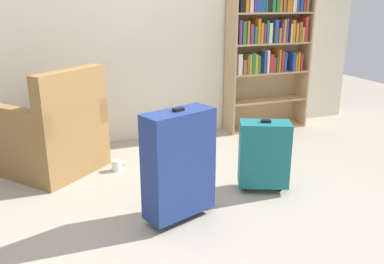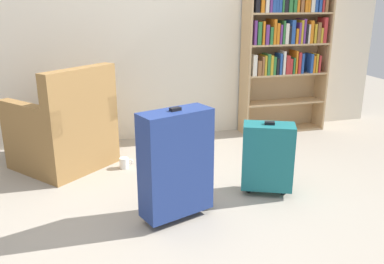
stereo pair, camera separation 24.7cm
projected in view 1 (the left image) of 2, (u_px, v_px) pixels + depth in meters
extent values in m
plane|color=#9E9384|center=(175.00, 221.00, 2.76)|extent=(9.97, 9.97, 0.00)
cube|color=beige|center=(112.00, 13.00, 3.98)|extent=(5.70, 0.10, 2.60)
cube|color=tan|center=(231.00, 46.00, 4.32)|extent=(0.02, 0.26, 1.91)
cube|color=tan|center=(305.00, 43.00, 4.64)|extent=(0.02, 0.26, 1.91)
cube|color=tan|center=(264.00, 43.00, 4.58)|extent=(0.95, 0.02, 1.91)
cube|color=tan|center=(265.00, 127.00, 4.77)|extent=(0.91, 0.24, 0.02)
cube|color=tan|center=(266.00, 100.00, 4.67)|extent=(0.91, 0.24, 0.02)
cube|color=tan|center=(268.00, 72.00, 4.57)|extent=(0.91, 0.24, 0.02)
cube|color=tan|center=(269.00, 43.00, 4.48)|extent=(0.91, 0.24, 0.02)
cube|color=tan|center=(271.00, 13.00, 4.38)|extent=(0.91, 0.24, 0.02)
cube|color=silver|center=(237.00, 64.00, 4.38)|extent=(0.04, 0.19, 0.22)
cube|color=brown|center=(241.00, 66.00, 4.42)|extent=(0.04, 0.21, 0.16)
cube|color=brown|center=(245.00, 64.00, 4.41)|extent=(0.02, 0.19, 0.20)
cube|color=gold|center=(247.00, 64.00, 4.42)|extent=(0.02, 0.18, 0.21)
cube|color=#2D7238|center=(251.00, 63.00, 4.42)|extent=(0.03, 0.16, 0.22)
cube|color=gold|center=(253.00, 63.00, 4.44)|extent=(0.03, 0.19, 0.21)
cube|color=#2D7238|center=(256.00, 64.00, 4.44)|extent=(0.03, 0.15, 0.19)
cube|color=black|center=(258.00, 64.00, 4.48)|extent=(0.03, 0.20, 0.17)
cube|color=#264C99|center=(262.00, 62.00, 4.46)|extent=(0.02, 0.15, 0.22)
cube|color=silver|center=(265.00, 61.00, 4.48)|extent=(0.03, 0.16, 0.24)
cube|color=#B22D2D|center=(267.00, 63.00, 4.52)|extent=(0.04, 0.21, 0.20)
cube|color=#B22D2D|center=(271.00, 64.00, 4.53)|extent=(0.03, 0.19, 0.16)
cube|color=#2D7238|center=(274.00, 64.00, 4.53)|extent=(0.02, 0.16, 0.17)
cube|color=orange|center=(276.00, 60.00, 4.53)|extent=(0.02, 0.17, 0.24)
cube|color=#B22D2D|center=(278.00, 61.00, 4.56)|extent=(0.03, 0.20, 0.23)
cube|color=#264C99|center=(281.00, 61.00, 4.58)|extent=(0.03, 0.21, 0.21)
cube|color=#264C99|center=(291.00, 61.00, 4.59)|extent=(0.03, 0.15, 0.21)
cube|color=orange|center=(293.00, 62.00, 4.61)|extent=(0.02, 0.17, 0.18)
cube|color=gold|center=(295.00, 61.00, 4.61)|extent=(0.02, 0.15, 0.20)
cube|color=#B22D2D|center=(298.00, 62.00, 4.63)|extent=(0.02, 0.15, 0.19)
cube|color=#66337F|center=(237.00, 32.00, 4.27)|extent=(0.03, 0.19, 0.24)
cube|color=#2D7238|center=(241.00, 33.00, 4.29)|extent=(0.04, 0.18, 0.23)
cube|color=orange|center=(245.00, 32.00, 4.29)|extent=(0.02, 0.15, 0.24)
cube|color=#66337F|center=(249.00, 34.00, 4.31)|extent=(0.04, 0.15, 0.20)
cube|color=#2D7238|center=(251.00, 35.00, 4.35)|extent=(0.03, 0.21, 0.18)
cube|color=orange|center=(255.00, 31.00, 4.35)|extent=(0.03, 0.21, 0.25)
cube|color=orange|center=(258.00, 33.00, 4.36)|extent=(0.03, 0.19, 0.21)
cube|color=#66337F|center=(261.00, 33.00, 4.38)|extent=(0.02, 0.19, 0.20)
cube|color=#2D7238|center=(264.00, 32.00, 4.37)|extent=(0.02, 0.16, 0.24)
cube|color=silver|center=(267.00, 33.00, 4.39)|extent=(0.04, 0.18, 0.21)
cube|color=black|center=(270.00, 34.00, 4.40)|extent=(0.02, 0.16, 0.18)
cube|color=#264C99|center=(272.00, 31.00, 4.41)|extent=(0.04, 0.18, 0.24)
cube|color=orange|center=(277.00, 35.00, 4.43)|extent=(0.03, 0.15, 0.16)
cube|color=#66337F|center=(278.00, 32.00, 4.46)|extent=(0.02, 0.22, 0.21)
cube|color=gold|center=(280.00, 31.00, 4.45)|extent=(0.02, 0.19, 0.24)
cube|color=#66337F|center=(283.00, 30.00, 4.46)|extent=(0.02, 0.19, 0.25)
cube|color=black|center=(285.00, 33.00, 4.47)|extent=(0.02, 0.17, 0.20)
cube|color=silver|center=(288.00, 33.00, 4.48)|extent=(0.02, 0.16, 0.20)
cube|color=orange|center=(291.00, 31.00, 4.47)|extent=(0.04, 0.14, 0.23)
cube|color=gold|center=(292.00, 32.00, 4.52)|extent=(0.03, 0.20, 0.20)
cube|color=brown|center=(296.00, 32.00, 4.53)|extent=(0.04, 0.19, 0.21)
cube|color=gold|center=(298.00, 34.00, 4.56)|extent=(0.03, 0.21, 0.16)
cube|color=#B22D2D|center=(303.00, 29.00, 4.53)|extent=(0.04, 0.15, 0.26)
cube|color=black|center=(238.00, 3.00, 4.19)|extent=(0.04, 0.20, 0.18)
cube|color=orange|center=(243.00, 3.00, 4.20)|extent=(0.04, 0.19, 0.19)
cube|color=silver|center=(248.00, 3.00, 4.22)|extent=(0.04, 0.18, 0.17)
cube|color=#66337F|center=(252.00, 2.00, 4.23)|extent=(0.02, 0.18, 0.20)
cube|color=#264C99|center=(254.00, 1.00, 4.24)|extent=(0.04, 0.19, 0.22)
cube|color=#264C99|center=(258.00, 1.00, 4.25)|extent=(0.02, 0.17, 0.22)
cube|color=#264C99|center=(261.00, 2.00, 4.25)|extent=(0.03, 0.14, 0.21)
cube|color=#2D7238|center=(262.00, 0.00, 4.29)|extent=(0.02, 0.22, 0.25)
cube|color=black|center=(266.00, 1.00, 4.29)|extent=(0.04, 0.19, 0.21)
cube|color=#2D7238|center=(269.00, 1.00, 4.31)|extent=(0.04, 0.21, 0.22)
cube|color=#2D7238|center=(274.00, 0.00, 4.32)|extent=(0.03, 0.19, 0.23)
cube|color=brown|center=(281.00, 0.00, 4.34)|extent=(0.04, 0.17, 0.24)
cube|color=orange|center=(285.00, 0.00, 4.35)|extent=(0.03, 0.17, 0.25)
cube|color=orange|center=(288.00, 3.00, 4.36)|extent=(0.02, 0.15, 0.19)
cube|color=silver|center=(291.00, 1.00, 4.39)|extent=(0.04, 0.18, 0.22)
cube|color=#264C99|center=(293.00, 2.00, 4.41)|extent=(0.03, 0.19, 0.20)
cube|color=#B22D2D|center=(301.00, 2.00, 4.43)|extent=(0.02, 0.16, 0.20)
cube|color=brown|center=(304.00, 1.00, 4.43)|extent=(0.03, 0.15, 0.22)
cube|color=olive|center=(52.00, 148.00, 3.54)|extent=(0.99, 0.99, 0.40)
cube|color=tan|center=(49.00, 121.00, 3.47)|extent=(0.75, 0.77, 0.08)
cube|color=olive|center=(71.00, 101.00, 3.27)|extent=(0.62, 0.54, 0.50)
cube|color=olive|center=(74.00, 106.00, 3.70)|extent=(0.52, 0.60, 0.22)
cube|color=olive|center=(18.00, 122.00, 3.20)|extent=(0.52, 0.60, 0.22)
cylinder|color=white|center=(116.00, 165.00, 3.56)|extent=(0.08, 0.08, 0.10)
torus|color=white|center=(122.00, 164.00, 3.58)|extent=(0.06, 0.01, 0.06)
cube|color=navy|center=(179.00, 163.00, 2.67)|extent=(0.52, 0.34, 0.71)
cube|color=black|center=(178.00, 110.00, 2.56)|extent=(0.08, 0.06, 0.02)
cylinder|color=black|center=(160.00, 223.00, 2.68)|extent=(0.06, 0.06, 0.05)
cylinder|color=black|center=(198.00, 207.00, 2.89)|extent=(0.06, 0.06, 0.05)
cube|color=#19666B|center=(264.00, 154.00, 3.12)|extent=(0.43, 0.34, 0.50)
cube|color=black|center=(266.00, 121.00, 3.04)|extent=(0.08, 0.07, 0.02)
cylinder|color=black|center=(245.00, 186.00, 3.22)|extent=(0.07, 0.07, 0.05)
cylinder|color=black|center=(279.00, 187.00, 3.20)|extent=(0.07, 0.07, 0.05)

